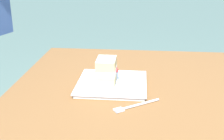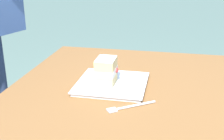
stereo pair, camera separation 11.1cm
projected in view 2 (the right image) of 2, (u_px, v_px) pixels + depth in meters
The scene contains 4 objects.
patio_table at pixel (138, 123), 1.08m from camera, with size 1.12×0.98×0.72m.
dessert_plate at pixel (112, 84), 1.13m from camera, with size 0.26×0.26×0.02m.
cake_slice at pixel (106, 71), 1.10m from camera, with size 0.09×0.09×0.10m.
dessert_fork at pixel (128, 107), 0.96m from camera, with size 0.11×0.15×0.01m.
Camera 2 is at (0.94, 0.10, 1.17)m, focal length 48.01 mm.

